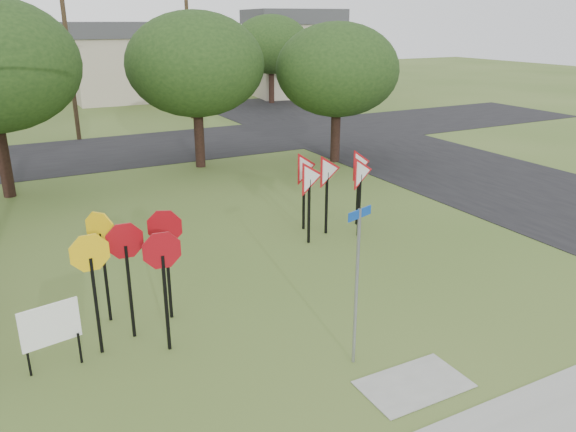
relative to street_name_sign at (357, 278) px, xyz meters
The scene contains 15 objects.
ground 2.28m from the street_name_sign, 65.36° to the left, with size 140.00×140.00×0.00m, color #425C22.
street_right 16.97m from the street_name_sign, 41.83° to the left, with size 8.00×50.00×0.02m, color black.
street_far 21.34m from the street_name_sign, 88.45° to the left, with size 60.00×8.00×0.02m, color black.
curb_pad 2.21m from the street_name_sign, 63.24° to the right, with size 2.00×1.20×0.02m, color gray.
street_name_sign is the anchor object (origin of this frame).
stop_sign_cluster 4.63m from the street_name_sign, 139.34° to the left, with size 2.43×2.15×2.58m.
yield_sign_cluster 7.09m from the street_name_sign, 61.66° to the left, with size 3.30×1.75×2.61m.
info_board 5.83m from the street_name_sign, 154.55° to the left, with size 1.09×0.25×1.38m.
far_pole_a 25.45m from the street_name_sign, 93.23° to the left, with size 1.40×0.24×9.00m.
far_pole_b 30.09m from the street_name_sign, 77.33° to the left, with size 1.40×0.24×8.50m.
house_mid 41.53m from the street_name_sign, 83.67° to the left, with size 8.40×8.40×6.20m.
house_right 41.67m from the street_name_sign, 63.50° to the left, with size 8.30×8.30×7.20m.
tree_near_mid 16.68m from the street_name_sign, 80.99° to the left, with size 6.00×6.00×6.80m.
tree_near_right 16.81m from the street_name_sign, 58.97° to the left, with size 5.60×5.60×6.33m.
tree_far_right 36.41m from the street_name_sign, 66.33° to the left, with size 6.00×6.00×6.80m.
Camera 1 is at (-6.14, -9.05, 6.38)m, focal length 35.00 mm.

